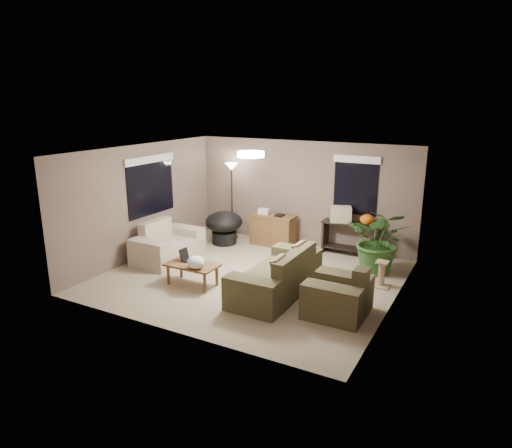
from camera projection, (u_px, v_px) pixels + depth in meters
The scene contains 20 objects.
room_shell at pixel (251, 216), 8.77m from camera, with size 5.50×5.50×5.50m.
main_sofa at pixel (278, 278), 8.27m from camera, with size 0.95×2.20×0.85m.
throw_pillows at pixel (292, 262), 8.06m from camera, with size 0.26×1.36×0.47m.
loveseat at pixel (167, 246), 10.04m from camera, with size 0.90×1.60×0.85m.
armchair at pixel (339, 297), 7.47m from camera, with size 0.95×1.00×0.85m.
coffee_table at pixel (192, 267), 8.63m from camera, with size 1.00×0.55×0.42m.
laptop at pixel (188, 258), 8.76m from camera, with size 0.36×0.24×0.24m.
plastic_bag at pixel (196, 262), 8.36m from camera, with size 0.34×0.30×0.24m, color white.
desk at pixel (273, 230), 11.02m from camera, with size 1.10×0.50×0.75m.
desk_papers at pixel (267, 212), 10.97m from camera, with size 0.69×0.29×0.12m.
console_table at pixel (350, 236), 10.30m from camera, with size 1.30×0.40×0.75m.
pumpkin at pixel (367, 220), 10.02m from camera, with size 0.29×0.29×0.24m, color orange.
cardboard_box at pixel (341, 214), 10.29m from camera, with size 0.46×0.34×0.34m, color beige.
papasan_chair at pixel (224, 225), 11.10m from camera, with size 1.10×1.10×0.80m.
floor_lamp at pixel (232, 176), 11.29m from camera, with size 0.32×0.32×1.91m.
ceiling_fixture at pixel (251, 154), 8.45m from camera, with size 0.50×0.50×0.10m, color white.
houseplant at pixel (380, 248), 9.21m from camera, with size 1.23×1.37×1.06m, color #2D5923.
cat_scratching_post at pixel (381, 276), 8.60m from camera, with size 0.32×0.32×0.50m.
window_left at pixel (150, 176), 10.13m from camera, with size 0.05×1.56×1.33m.
window_back at pixel (356, 176), 10.13m from camera, with size 1.06×0.05×1.33m.
Camera 1 is at (4.13, -7.42, 3.43)m, focal length 32.00 mm.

